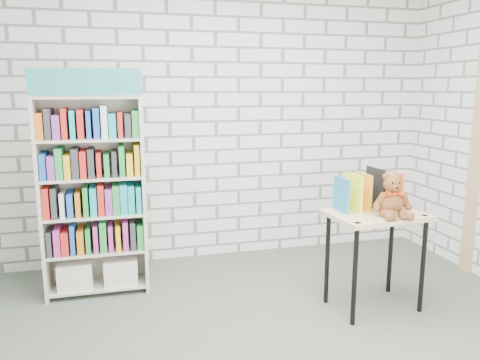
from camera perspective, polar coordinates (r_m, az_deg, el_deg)
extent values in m
plane|color=#485346|center=(3.29, 4.97, -20.62)|extent=(4.50, 4.50, 0.00)
cube|color=silver|center=(4.74, -2.93, 7.16)|extent=(4.50, 0.02, 2.80)
cube|color=beige|center=(4.12, -23.02, -2.25)|extent=(0.03, 0.33, 1.67)
cube|color=beige|center=(4.08, -11.72, -1.71)|extent=(0.03, 0.33, 1.67)
cube|color=beige|center=(4.23, -17.31, -1.53)|extent=(0.84, 0.02, 1.67)
cube|color=teal|center=(3.83, -18.33, 11.31)|extent=(0.84, 0.02, 0.20)
cube|color=beige|center=(4.32, -16.78, -12.14)|extent=(0.78, 0.31, 0.02)
cube|color=beige|center=(4.21, -17.03, -8.17)|extent=(0.78, 0.31, 0.02)
cube|color=beige|center=(4.12, -17.28, -4.01)|extent=(0.78, 0.31, 0.02)
cube|color=beige|center=(4.05, -17.53, 0.32)|extent=(0.78, 0.31, 0.02)
cube|color=beige|center=(4.00, -17.80, 4.77)|extent=(0.78, 0.31, 0.02)
cube|color=beige|center=(3.98, -18.09, 9.56)|extent=(0.78, 0.31, 0.02)
cube|color=silver|center=(4.29, -19.40, -10.71)|extent=(0.28, 0.27, 0.22)
cube|color=silver|center=(4.27, -14.34, -10.51)|extent=(0.28, 0.27, 0.22)
cube|color=white|center=(4.16, -17.13, -6.61)|extent=(0.78, 0.27, 0.22)
cube|color=purple|center=(4.08, -17.38, -2.37)|extent=(0.78, 0.27, 0.22)
cube|color=#333338|center=(4.02, -17.64, 2.02)|extent=(0.78, 0.27, 0.22)
cube|color=red|center=(3.98, -17.91, 6.51)|extent=(0.78, 0.27, 0.22)
cube|color=tan|center=(3.78, 16.34, -4.10)|extent=(0.77, 0.57, 0.03)
cylinder|color=black|center=(3.58, 13.80, -11.43)|extent=(0.04, 0.04, 0.75)
cylinder|color=black|center=(3.89, 10.59, -9.45)|extent=(0.04, 0.04, 0.75)
cylinder|color=black|center=(3.94, 21.38, -9.78)|extent=(0.04, 0.04, 0.75)
cylinder|color=black|center=(4.22, 17.88, -8.15)|extent=(0.04, 0.04, 0.75)
cylinder|color=black|center=(3.46, 14.16, -5.13)|extent=(0.05, 0.05, 0.01)
cylinder|color=black|center=(3.82, 21.58, -4.07)|extent=(0.05, 0.05, 0.01)
cube|color=teal|center=(3.70, 12.33, -1.56)|extent=(0.04, 0.22, 0.30)
cube|color=#FFFA28|center=(3.75, 13.60, -1.44)|extent=(0.04, 0.22, 0.30)
cube|color=orange|center=(3.80, 14.84, -1.32)|extent=(0.04, 0.22, 0.30)
cube|color=black|center=(3.86, 16.04, -1.21)|extent=(0.04, 0.22, 0.30)
cube|color=white|center=(3.92, 17.21, -1.10)|extent=(0.04, 0.22, 0.30)
cube|color=#E45228|center=(3.98, 18.34, -0.99)|extent=(0.04, 0.22, 0.30)
ellipsoid|color=brown|center=(3.72, 17.95, -2.65)|extent=(0.19, 0.16, 0.19)
sphere|color=brown|center=(3.68, 18.12, -0.45)|extent=(0.14, 0.14, 0.14)
sphere|color=brown|center=(3.66, 17.36, 0.42)|extent=(0.05, 0.05, 0.05)
sphere|color=brown|center=(3.70, 18.80, 0.44)|extent=(0.05, 0.05, 0.05)
sphere|color=brown|center=(3.63, 18.43, -0.91)|extent=(0.06, 0.06, 0.06)
sphere|color=black|center=(3.62, 18.13, -0.35)|extent=(0.02, 0.02, 0.02)
sphere|color=black|center=(3.64, 18.82, -0.34)|extent=(0.02, 0.02, 0.02)
sphere|color=black|center=(3.61, 18.59, -0.92)|extent=(0.02, 0.02, 0.02)
cylinder|color=brown|center=(3.66, 16.70, -2.35)|extent=(0.10, 0.09, 0.14)
cylinder|color=brown|center=(3.73, 19.45, -2.26)|extent=(0.10, 0.08, 0.14)
sphere|color=brown|center=(3.65, 16.33, -3.26)|extent=(0.06, 0.06, 0.06)
sphere|color=brown|center=(3.74, 19.86, -3.11)|extent=(0.06, 0.06, 0.06)
cylinder|color=brown|center=(3.62, 17.68, -3.96)|extent=(0.08, 0.15, 0.08)
cylinder|color=brown|center=(3.67, 19.27, -3.88)|extent=(0.12, 0.16, 0.08)
sphere|color=brown|center=(3.56, 17.73, -4.31)|extent=(0.07, 0.07, 0.07)
sphere|color=brown|center=(3.62, 20.01, -4.19)|extent=(0.07, 0.07, 0.07)
cone|color=red|center=(3.63, 17.91, -1.62)|extent=(0.06, 0.06, 0.05)
cone|color=red|center=(3.66, 18.83, -1.59)|extent=(0.06, 0.06, 0.05)
sphere|color=red|center=(3.64, 18.39, -1.61)|extent=(0.03, 0.03, 0.03)
cube|color=tan|center=(4.84, 26.77, 1.88)|extent=(0.05, 0.12, 2.10)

